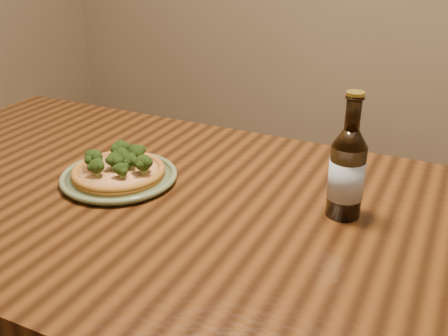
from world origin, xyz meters
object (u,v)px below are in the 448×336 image
at_px(table, 163,231).
at_px(plate, 119,177).
at_px(pizza, 119,169).
at_px(beer_bottle, 347,172).

bearing_deg(table, plate, 171.34).
bearing_deg(pizza, beer_bottle, 7.92).
relative_size(table, beer_bottle, 6.04).
bearing_deg(pizza, table, -9.33).
bearing_deg(plate, table, -8.66).
relative_size(plate, pizza, 1.26).
height_order(table, beer_bottle, beer_bottle).
height_order(plate, beer_bottle, beer_bottle).
xyz_separation_m(table, pizza, (-0.13, 0.02, 0.12)).
relative_size(table, plate, 5.84).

